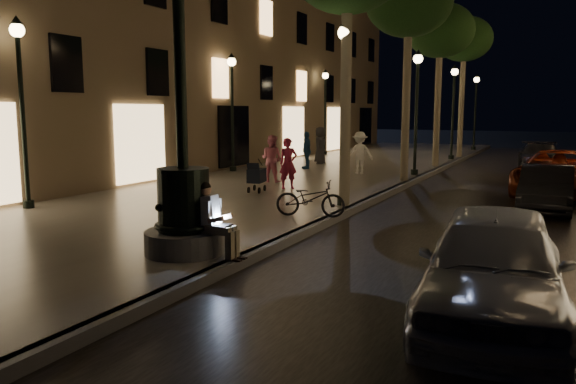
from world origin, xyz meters
The scene contains 28 objects.
ground centered at (0.00, 15.00, 0.00)m, with size 120.00×120.00×0.00m, color black.
cobble_lane centered at (3.00, 15.00, 0.01)m, with size 6.00×45.00×0.02m, color black.
promenade centered at (-4.00, 15.00, 0.10)m, with size 8.00×45.00×0.20m, color slate.
curb_strip centered at (0.00, 15.00, 0.10)m, with size 0.25×45.00×0.20m, color #59595B.
building_left centered at (-12.00, 18.00, 7.50)m, with size 8.00×36.00×15.00m, color #726347.
fountain_lamppost centered at (-1.00, 2.00, 1.21)m, with size 1.40×1.40×5.21m.
seated_man_laptop centered at (-0.39, 2.00, 0.89)m, with size 0.91×0.31×1.29m.
tree_second centered at (-0.20, 14.00, 6.33)m, with size 3.00×3.00×7.40m.
tree_third centered at (-0.30, 20.00, 6.14)m, with size 3.00×3.00×7.20m.
tree_far centered at (-0.22, 26.00, 6.43)m, with size 3.00×3.00×7.50m.
lamp_curb_a centered at (-0.30, 8.00, 3.24)m, with size 0.36×0.36×4.81m.
lamp_curb_b centered at (-0.30, 16.00, 3.24)m, with size 0.36×0.36×4.81m.
lamp_curb_c centered at (-0.30, 24.00, 3.24)m, with size 0.36×0.36×4.81m.
lamp_curb_d centered at (-0.30, 32.00, 3.24)m, with size 0.36×0.36×4.81m.
lamp_left_a centered at (-7.40, 4.00, 3.24)m, with size 0.36×0.36×4.81m.
lamp_left_b centered at (-7.40, 14.00, 3.24)m, with size 0.36×0.36×4.81m.
lamp_left_c centered at (-7.40, 24.00, 3.24)m, with size 0.36×0.36×4.81m.
stroller centered at (-3.52, 9.08, 0.71)m, with size 0.55×1.01×1.02m.
car_front centered at (4.18, 1.50, 0.74)m, with size 1.74×4.32×1.47m, color #ACAEB4.
car_second centered at (4.55, 10.64, 0.61)m, with size 1.29×3.71×1.22m, color black.
car_third centered at (4.77, 14.00, 0.71)m, with size 2.36×5.11×1.42m, color maroon.
car_rear centered at (4.00, 21.34, 0.64)m, with size 1.80×4.43×1.28m, color #2A2A2F.
pedestrian_red centered at (-2.99, 10.22, 1.01)m, with size 0.59×0.39×1.63m, color #A82141.
pedestrian_pink centered at (-4.23, 11.43, 1.02)m, with size 0.80×0.62×1.64m, color #D6718C.
pedestrian_white centered at (-2.36, 15.38, 1.03)m, with size 1.08×0.62×1.67m, color white.
pedestrian_blue centered at (-5.05, 16.24, 1.00)m, with size 0.94×0.39×1.60m, color navy.
pedestrian_dark centered at (-5.46, 18.70, 1.07)m, with size 0.85×0.55×1.73m, color #333237.
bicycle centered at (-0.40, 6.10, 0.63)m, with size 0.58×1.65×0.87m, color black.
Camera 1 is at (4.87, -5.85, 2.68)m, focal length 35.00 mm.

